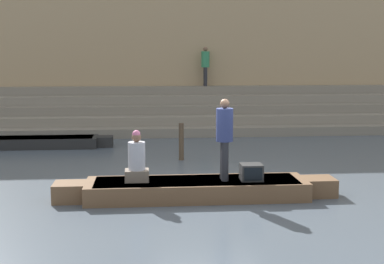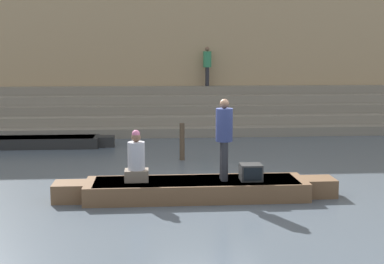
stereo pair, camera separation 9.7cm
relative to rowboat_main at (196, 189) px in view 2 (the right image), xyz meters
The scene contains 10 objects.
ground_plane 0.84m from the rowboat_main, 61.67° to the left, with size 120.00×120.00×0.00m, color #4C5660.
ghat_steps 10.73m from the rowboat_main, 87.93° to the left, with size 36.00×3.54×1.77m.
back_wall 13.27m from the rowboat_main, 88.24° to the left, with size 34.20×1.28×8.75m.
rowboat_main is the anchor object (origin of this frame).
person_standing 1.36m from the rowboat_main, ahead, with size 0.37×0.37×1.79m.
person_rowing 1.46m from the rowboat_main, behind, with size 0.52×0.41×1.13m.
tv_set 1.26m from the rowboat_main, ahead, with size 0.47×0.44×0.36m.
moored_boat_shore 8.27m from the rowboat_main, 123.96° to the left, with size 4.74×1.06×0.35m.
mooring_post 4.31m from the rowboat_main, 90.70° to the left, with size 0.15×0.15×1.11m, color #473828.
person_on_steps 12.02m from the rowboat_main, 82.72° to the left, with size 0.35×0.35×1.69m.
Camera 2 is at (-1.38, -12.17, 3.18)m, focal length 50.00 mm.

